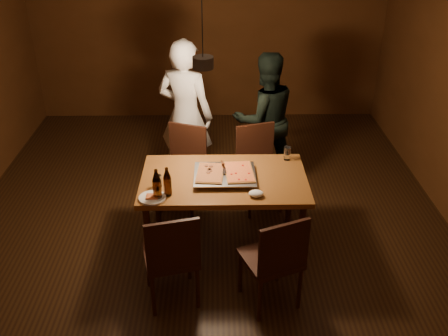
{
  "coord_description": "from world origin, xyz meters",
  "views": [
    {
      "loc": [
        0.11,
        -4.11,
        3.01
      ],
      "look_at": [
        0.17,
        -0.22,
        0.85
      ],
      "focal_mm": 40.0,
      "sensor_mm": 36.0,
      "label": 1
    }
  ],
  "objects_px": {
    "beer_bottle_a": "(157,184)",
    "pizza_tray": "(225,176)",
    "chair_near_left": "(172,252)",
    "plate_slice": "(152,198)",
    "dining_table": "(224,185)",
    "pendant_lamp": "(203,61)",
    "chair_far_left": "(185,160)",
    "diner_dark": "(265,119)",
    "chair_near_right": "(276,255)",
    "chair_far_right": "(258,159)",
    "beer_bottle_b": "(167,182)",
    "diner_white": "(186,116)"
  },
  "relations": [
    {
      "from": "pizza_tray",
      "to": "beer_bottle_a",
      "type": "xyz_separation_m",
      "value": [
        -0.57,
        -0.33,
        0.11
      ]
    },
    {
      "from": "pizza_tray",
      "to": "plate_slice",
      "type": "distance_m",
      "value": 0.7
    },
    {
      "from": "chair_far_left",
      "to": "diner_dark",
      "type": "height_order",
      "value": "diner_dark"
    },
    {
      "from": "dining_table",
      "to": "diner_white",
      "type": "height_order",
      "value": "diner_white"
    },
    {
      "from": "chair_far_left",
      "to": "beer_bottle_a",
      "type": "height_order",
      "value": "beer_bottle_a"
    },
    {
      "from": "chair_far_right",
      "to": "diner_white",
      "type": "distance_m",
      "value": 0.94
    },
    {
      "from": "beer_bottle_a",
      "to": "pendant_lamp",
      "type": "bearing_deg",
      "value": 55.06
    },
    {
      "from": "dining_table",
      "to": "pizza_tray",
      "type": "bearing_deg",
      "value": -58.47
    },
    {
      "from": "chair_near_left",
      "to": "plate_slice",
      "type": "height_order",
      "value": "chair_near_left"
    },
    {
      "from": "beer_bottle_a",
      "to": "diner_white",
      "type": "xyz_separation_m",
      "value": [
        0.16,
        1.53,
        -0.03
      ]
    },
    {
      "from": "diner_white",
      "to": "diner_dark",
      "type": "xyz_separation_m",
      "value": [
        0.88,
        0.11,
        -0.09
      ]
    },
    {
      "from": "beer_bottle_b",
      "to": "pendant_lamp",
      "type": "xyz_separation_m",
      "value": [
        0.31,
        0.5,
        0.88
      ]
    },
    {
      "from": "chair_far_right",
      "to": "chair_near_left",
      "type": "distance_m",
      "value": 1.73
    },
    {
      "from": "pizza_tray",
      "to": "dining_table",
      "type": "bearing_deg",
      "value": 124.76
    },
    {
      "from": "beer_bottle_b",
      "to": "beer_bottle_a",
      "type": "bearing_deg",
      "value": -143.94
    },
    {
      "from": "chair_near_left",
      "to": "diner_dark",
      "type": "relative_size",
      "value": 0.33
    },
    {
      "from": "chair_near_right",
      "to": "diner_white",
      "type": "relative_size",
      "value": 0.32
    },
    {
      "from": "chair_near_right",
      "to": "diner_white",
      "type": "xyz_separation_m",
      "value": [
        -0.8,
        2.02,
        0.32
      ]
    },
    {
      "from": "chair_far_left",
      "to": "pizza_tray",
      "type": "height_order",
      "value": "chair_far_left"
    },
    {
      "from": "beer_bottle_b",
      "to": "chair_far_left",
      "type": "bearing_deg",
      "value": 85.78
    },
    {
      "from": "chair_far_left",
      "to": "beer_bottle_b",
      "type": "relative_size",
      "value": 2.08
    },
    {
      "from": "chair_far_right",
      "to": "diner_white",
      "type": "bearing_deg",
      "value": -46.17
    },
    {
      "from": "chair_near_left",
      "to": "plate_slice",
      "type": "bearing_deg",
      "value": 99.07
    },
    {
      "from": "diner_white",
      "to": "beer_bottle_b",
      "type": "bearing_deg",
      "value": 107.15
    },
    {
      "from": "plate_slice",
      "to": "chair_near_right",
      "type": "bearing_deg",
      "value": -26.15
    },
    {
      "from": "chair_near_left",
      "to": "diner_dark",
      "type": "xyz_separation_m",
      "value": [
        0.9,
        2.08,
        0.23
      ]
    },
    {
      "from": "chair_near_left",
      "to": "beer_bottle_a",
      "type": "relative_size",
      "value": 1.84
    },
    {
      "from": "plate_slice",
      "to": "chair_far_left",
      "type": "bearing_deg",
      "value": 79.44
    },
    {
      "from": "chair_far_left",
      "to": "chair_near_left",
      "type": "xyz_separation_m",
      "value": [
        -0.02,
        -1.54,
        0.0
      ]
    },
    {
      "from": "pendant_lamp",
      "to": "beer_bottle_a",
      "type": "bearing_deg",
      "value": -124.94
    },
    {
      "from": "dining_table",
      "to": "plate_slice",
      "type": "bearing_deg",
      "value": -150.75
    },
    {
      "from": "pizza_tray",
      "to": "beer_bottle_a",
      "type": "bearing_deg",
      "value": -146.71
    },
    {
      "from": "chair_near_right",
      "to": "beer_bottle_a",
      "type": "height_order",
      "value": "beer_bottle_a"
    },
    {
      "from": "chair_near_left",
      "to": "pendant_lamp",
      "type": "distance_m",
      "value": 1.6
    },
    {
      "from": "plate_slice",
      "to": "pendant_lamp",
      "type": "height_order",
      "value": "pendant_lamp"
    },
    {
      "from": "chair_far_right",
      "to": "chair_near_left",
      "type": "bearing_deg",
      "value": 45.84
    },
    {
      "from": "dining_table",
      "to": "plate_slice",
      "type": "height_order",
      "value": "plate_slice"
    },
    {
      "from": "diner_white",
      "to": "chair_far_left",
      "type": "bearing_deg",
      "value": 109.96
    },
    {
      "from": "dining_table",
      "to": "chair_near_left",
      "type": "xyz_separation_m",
      "value": [
        -0.42,
        -0.78,
        -0.14
      ]
    },
    {
      "from": "pizza_tray",
      "to": "chair_near_right",
      "type": "bearing_deg",
      "value": -61.55
    },
    {
      "from": "chair_near_right",
      "to": "plate_slice",
      "type": "relative_size",
      "value": 2.38
    },
    {
      "from": "diner_white",
      "to": "pendant_lamp",
      "type": "height_order",
      "value": "pendant_lamp"
    },
    {
      "from": "dining_table",
      "to": "plate_slice",
      "type": "relative_size",
      "value": 6.52
    },
    {
      "from": "beer_bottle_a",
      "to": "pizza_tray",
      "type": "bearing_deg",
      "value": 30.07
    },
    {
      "from": "chair_near_left",
      "to": "pendant_lamp",
      "type": "relative_size",
      "value": 0.46
    },
    {
      "from": "chair_far_left",
      "to": "diner_white",
      "type": "height_order",
      "value": "diner_white"
    },
    {
      "from": "diner_dark",
      "to": "chair_near_left",
      "type": "bearing_deg",
      "value": 51.17
    },
    {
      "from": "chair_far_right",
      "to": "beer_bottle_a",
      "type": "xyz_separation_m",
      "value": [
        -0.93,
        -1.09,
        0.35
      ]
    },
    {
      "from": "chair_far_right",
      "to": "beer_bottle_a",
      "type": "bearing_deg",
      "value": 32.65
    },
    {
      "from": "diner_dark",
      "to": "pendant_lamp",
      "type": "xyz_separation_m",
      "value": [
        -0.65,
        -1.08,
        1.0
      ]
    }
  ]
}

